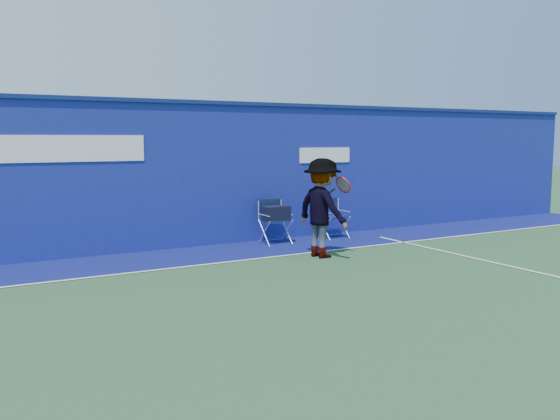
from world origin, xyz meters
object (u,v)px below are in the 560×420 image
directors_chair_left (275,225)px  water_bottle (317,235)px  directors_chair_right (334,226)px  tennis_player (322,208)px

directors_chair_left → water_bottle: directors_chair_left is taller
directors_chair_left → directors_chair_right: 1.54m
directors_chair_left → directors_chair_right: bearing=-1.0°
directors_chair_right → tennis_player: bearing=-130.6°
tennis_player → directors_chair_right: bearing=49.4°
directors_chair_right → water_bottle: directors_chair_right is taller
directors_chair_left → water_bottle: bearing=-8.1°
directors_chair_right → directors_chair_left: bearing=179.0°
water_bottle → directors_chair_left: bearing=171.9°
directors_chair_right → tennis_player: (-1.47, -1.71, 0.67)m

